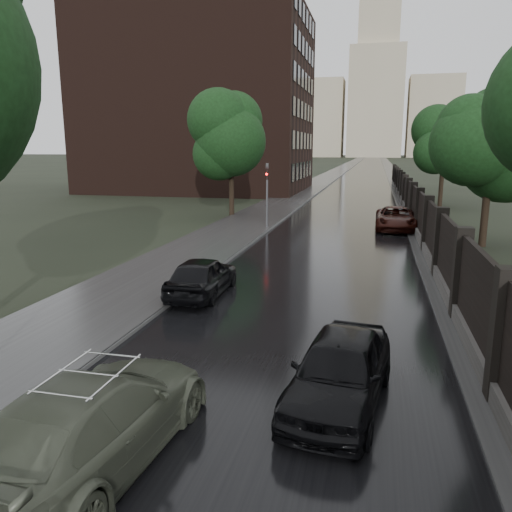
% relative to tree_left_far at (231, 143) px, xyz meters
% --- Properties ---
extents(road, '(8.00, 420.00, 0.02)m').
position_rel_tree_left_far_xyz_m(road, '(8.00, 160.00, -5.23)').
color(road, black).
rests_on(road, ground).
extents(sidewalk_left, '(4.00, 420.00, 0.16)m').
position_rel_tree_left_far_xyz_m(sidewalk_left, '(2.00, 160.00, -5.16)').
color(sidewalk_left, '#2D2D2D').
rests_on(sidewalk_left, ground).
extents(verge_right, '(3.00, 420.00, 0.08)m').
position_rel_tree_left_far_xyz_m(verge_right, '(13.50, 160.00, -5.20)').
color(verge_right, '#2D2D2D').
rests_on(verge_right, ground).
extents(fence_right, '(0.45, 75.72, 2.70)m').
position_rel_tree_left_far_xyz_m(fence_right, '(12.60, 2.01, -4.23)').
color(fence_right, '#383533').
rests_on(fence_right, ground).
extents(tree_left_far, '(4.25, 4.25, 7.39)m').
position_rel_tree_left_far_xyz_m(tree_left_far, '(0.00, 0.00, 0.00)').
color(tree_left_far, black).
rests_on(tree_left_far, ground).
extents(tree_right_b, '(4.08, 4.08, 7.01)m').
position_rel_tree_left_far_xyz_m(tree_right_b, '(15.50, -8.00, -0.29)').
color(tree_right_b, black).
rests_on(tree_right_b, ground).
extents(tree_right_c, '(4.08, 4.08, 7.01)m').
position_rel_tree_left_far_xyz_m(tree_right_c, '(15.50, 10.00, -0.29)').
color(tree_right_c, black).
rests_on(tree_right_c, ground).
extents(traffic_light, '(0.16, 0.32, 4.00)m').
position_rel_tree_left_far_xyz_m(traffic_light, '(3.70, -5.01, -2.84)').
color(traffic_light, '#59595E').
rests_on(traffic_light, ground).
extents(brick_building, '(24.00, 18.00, 20.00)m').
position_rel_tree_left_far_xyz_m(brick_building, '(-10.00, 22.00, 4.76)').
color(brick_building, black).
rests_on(brick_building, ground).
extents(stalinist_tower, '(92.00, 30.00, 159.00)m').
position_rel_tree_left_far_xyz_m(stalinist_tower, '(8.00, 270.00, 33.14)').
color(stalinist_tower, tan).
rests_on(stalinist_tower, ground).
extents(volga_sedan, '(2.42, 5.27, 1.49)m').
position_rel_tree_left_far_xyz_m(volga_sedan, '(6.02, -28.59, -4.50)').
color(volga_sedan, '#4A4F3F').
rests_on(volga_sedan, ground).
extents(hatchback_left, '(1.63, 3.97, 1.35)m').
position_rel_tree_left_far_xyz_m(hatchback_left, '(4.59, -19.46, -4.57)').
color(hatchback_left, black).
rests_on(hatchback_left, ground).
extents(car_right_near, '(2.18, 4.30, 1.40)m').
position_rel_tree_left_far_xyz_m(car_right_near, '(9.60, -25.80, -4.54)').
color(car_right_near, black).
rests_on(car_right_near, ground).
extents(car_right_far, '(2.37, 5.08, 1.41)m').
position_rel_tree_left_far_xyz_m(car_right_far, '(11.40, -3.59, -4.54)').
color(car_right_far, black).
rests_on(car_right_far, ground).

